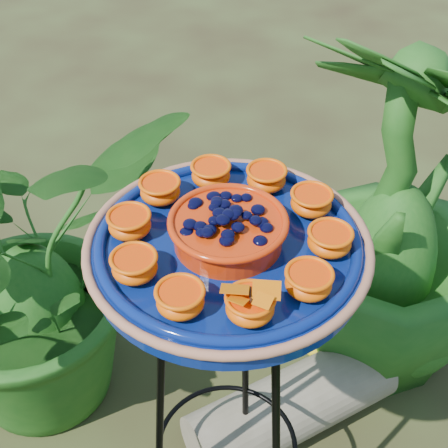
# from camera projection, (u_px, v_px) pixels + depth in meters

# --- Properties ---
(tripod_stand) EXTENTS (0.41, 0.41, 0.93)m
(tripod_stand) POSITION_uv_depth(u_px,v_px,m) (227.00, 385.00, 1.33)
(tripod_stand) COLOR black
(tripod_stand) RESTS_ON ground
(feeder_dish) EXTENTS (0.58, 0.58, 0.11)m
(feeder_dish) POSITION_uv_depth(u_px,v_px,m) (228.00, 243.00, 1.06)
(feeder_dish) COLOR navy
(feeder_dish) RESTS_ON tripod_stand
(driftwood_log) EXTENTS (0.64, 0.50, 0.21)m
(driftwood_log) POSITION_uv_depth(u_px,v_px,m) (292.00, 405.00, 1.82)
(driftwood_log) COLOR gray
(driftwood_log) RESTS_ON ground
(shrub_back_left) EXTENTS (1.13, 1.14, 0.96)m
(shrub_back_left) POSITION_uv_depth(u_px,v_px,m) (26.00, 268.00, 1.73)
(shrub_back_left) COLOR #1B5316
(shrub_back_left) RESTS_ON ground
(shrub_back_right) EXTENTS (0.89, 0.89, 1.13)m
(shrub_back_right) POSITION_uv_depth(u_px,v_px,m) (397.00, 217.00, 1.76)
(shrub_back_right) COLOR #1B5316
(shrub_back_right) RESTS_ON ground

